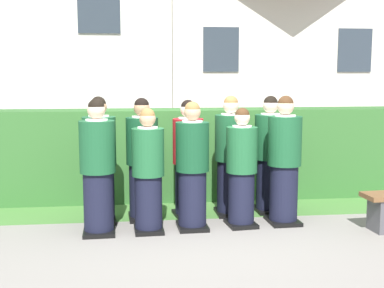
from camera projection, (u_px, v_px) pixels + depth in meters
ground_plane at (194, 228)px, 6.60m from camera, size 60.00×60.00×0.00m
student_front_row_0 at (98, 170)px, 6.26m from camera, size 0.43×0.49×1.67m
student_front_row_1 at (148, 174)px, 6.35m from camera, size 0.40×0.50×1.55m
student_front_row_2 at (192, 169)px, 6.48m from camera, size 0.42×0.48×1.62m
student_front_row_3 at (242, 170)px, 6.60m from camera, size 0.40×0.51×1.54m
student_front_row_4 at (284, 163)px, 6.71m from camera, size 0.44×0.50×1.68m
student_rear_row_0 at (100, 163)px, 6.77m from camera, size 0.44×0.52×1.67m
student_rear_row_1 at (142, 162)px, 6.90m from camera, size 0.43×0.53×1.65m
student_in_red_blazer at (188, 161)px, 7.04m from camera, size 0.43×0.54×1.62m
student_rear_row_3 at (230, 158)px, 7.13m from camera, size 0.43×0.48×1.67m
student_rear_row_4 at (270, 157)px, 7.28m from camera, size 0.43×0.49×1.66m
hedge at (182, 154)px, 8.10m from camera, size 7.83×0.70×1.42m
school_building_main at (267, 27)px, 15.12m from camera, size 8.23×4.75×6.48m
school_building_annex at (52, 6)px, 12.85m from camera, size 6.01×4.49×7.15m
lawn_strip at (187, 210)px, 7.41m from camera, size 7.83×0.90×0.01m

